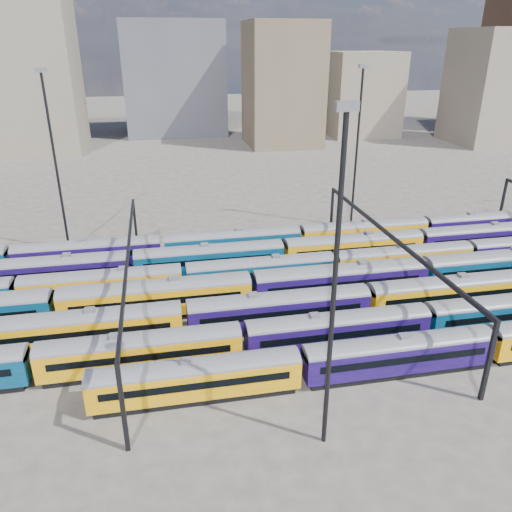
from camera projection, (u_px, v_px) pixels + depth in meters
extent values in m
plane|color=#443E39|center=(305.00, 302.00, 59.78)|extent=(500.00, 500.00, 0.00)
cube|color=black|center=(197.00, 395.00, 43.60)|extent=(17.27, 2.24, 0.64)
cube|color=#C38107|center=(196.00, 380.00, 42.95)|extent=(18.18, 2.64, 2.64)
cylinder|color=#4C4C51|center=(195.00, 367.00, 42.42)|extent=(18.18, 2.64, 2.64)
cube|color=black|center=(197.00, 386.00, 41.62)|extent=(16.00, 0.06, 0.68)
cube|color=black|center=(194.00, 367.00, 44.02)|extent=(16.00, 0.06, 0.68)
cube|color=slate|center=(195.00, 360.00, 42.14)|extent=(0.91, 0.82, 0.32)
cube|color=black|center=(396.00, 370.00, 46.95)|extent=(17.27, 2.24, 0.64)
cube|color=#14083C|center=(398.00, 355.00, 46.30)|extent=(18.18, 2.64, 2.64)
cylinder|color=#4C4C51|center=(400.00, 343.00, 45.77)|extent=(18.18, 2.64, 2.64)
cube|color=black|center=(405.00, 361.00, 44.97)|extent=(16.00, 0.06, 0.68)
cube|color=black|center=(392.00, 344.00, 47.37)|extent=(16.00, 0.06, 0.68)
cube|color=slate|center=(401.00, 337.00, 45.49)|extent=(0.91, 0.82, 0.32)
cube|color=black|center=(143.00, 367.00, 47.27)|extent=(17.74, 2.30, 0.65)
cube|color=#C38107|center=(142.00, 352.00, 46.60)|extent=(18.67, 2.71, 2.71)
cylinder|color=#4C4C51|center=(140.00, 340.00, 46.06)|extent=(18.67, 2.71, 2.71)
cube|color=black|center=(141.00, 358.00, 45.23)|extent=(16.43, 0.06, 0.70)
cube|color=black|center=(141.00, 342.00, 47.71)|extent=(16.43, 0.06, 0.70)
cube|color=slate|center=(140.00, 333.00, 45.77)|extent=(0.93, 0.84, 0.33)
cube|color=black|center=(336.00, 345.00, 50.71)|extent=(17.74, 2.30, 0.65)
cube|color=#14083C|center=(338.00, 331.00, 50.04)|extent=(18.67, 2.71, 2.71)
cylinder|color=#4C4C51|center=(338.00, 319.00, 49.50)|extent=(18.67, 2.71, 2.71)
cube|color=black|center=(343.00, 336.00, 48.67)|extent=(16.43, 0.06, 0.70)
cube|color=black|center=(333.00, 321.00, 51.14)|extent=(16.43, 0.06, 0.70)
cube|color=slate|center=(339.00, 313.00, 49.21)|extent=(0.93, 0.84, 0.33)
cube|color=black|center=(505.00, 326.00, 54.14)|extent=(17.74, 2.30, 0.65)
cube|color=#042C48|center=(508.00, 312.00, 53.48)|extent=(18.67, 2.71, 2.71)
cylinder|color=#4C4C51|center=(511.00, 301.00, 52.94)|extent=(18.67, 2.71, 2.71)
cube|color=black|center=(501.00, 304.00, 54.58)|extent=(16.43, 0.06, 0.70)
cube|color=slate|center=(512.00, 295.00, 52.65)|extent=(0.93, 0.84, 0.33)
cube|color=black|center=(85.00, 345.00, 50.72)|extent=(18.67, 2.42, 0.69)
cube|color=#C38107|center=(83.00, 330.00, 50.02)|extent=(19.65, 2.85, 2.85)
cylinder|color=#4C4C51|center=(81.00, 318.00, 49.45)|extent=(19.65, 2.85, 2.85)
cube|color=black|center=(81.00, 335.00, 48.59)|extent=(17.29, 0.06, 0.74)
cube|color=black|center=(84.00, 320.00, 51.19)|extent=(17.29, 0.06, 0.74)
cube|color=slate|center=(80.00, 311.00, 49.15)|extent=(0.98, 0.88, 0.34)
cube|color=black|center=(279.00, 325.00, 54.34)|extent=(18.67, 2.42, 0.69)
cube|color=#14083C|center=(279.00, 310.00, 53.63)|extent=(19.65, 2.85, 2.85)
cylinder|color=#4C4C51|center=(279.00, 299.00, 53.07)|extent=(19.65, 2.85, 2.85)
cube|color=black|center=(282.00, 314.00, 52.20)|extent=(17.29, 0.06, 0.74)
cube|color=black|center=(276.00, 301.00, 54.80)|extent=(17.29, 0.06, 0.74)
cube|color=slate|center=(279.00, 292.00, 52.77)|extent=(0.98, 0.88, 0.34)
cube|color=black|center=(448.00, 307.00, 57.95)|extent=(18.67, 2.42, 0.69)
cube|color=#C38107|center=(450.00, 293.00, 57.25)|extent=(19.65, 2.85, 2.85)
cylinder|color=#4C4C51|center=(452.00, 282.00, 56.68)|extent=(19.65, 2.85, 2.85)
cube|color=black|center=(458.00, 297.00, 55.81)|extent=(17.29, 0.06, 0.74)
cube|color=black|center=(444.00, 285.00, 58.41)|extent=(17.29, 0.06, 0.74)
cube|color=slate|center=(453.00, 276.00, 56.38)|extent=(0.98, 0.88, 0.34)
cube|color=black|center=(158.00, 313.00, 56.53)|extent=(19.98, 2.59, 0.74)
cube|color=#C38107|center=(157.00, 299.00, 55.78)|extent=(21.03, 3.05, 3.05)
cylinder|color=#4C4C51|center=(156.00, 286.00, 55.18)|extent=(21.03, 3.05, 3.05)
cube|color=black|center=(157.00, 302.00, 54.25)|extent=(18.51, 0.06, 0.79)
cube|color=black|center=(157.00, 289.00, 57.03)|extent=(18.51, 0.06, 0.79)
cube|color=slate|center=(155.00, 280.00, 54.85)|extent=(1.05, 0.95, 0.37)
cube|color=black|center=(339.00, 296.00, 60.39)|extent=(19.98, 2.59, 0.74)
cube|color=#14083C|center=(340.00, 282.00, 59.64)|extent=(21.03, 3.05, 3.05)
cylinder|color=#4C4C51|center=(341.00, 270.00, 59.03)|extent=(21.03, 3.05, 3.05)
cube|color=black|center=(345.00, 285.00, 58.10)|extent=(18.51, 0.06, 0.79)
cube|color=black|center=(336.00, 274.00, 60.89)|extent=(18.51, 0.06, 0.79)
cube|color=slate|center=(342.00, 264.00, 58.71)|extent=(1.05, 0.95, 0.37)
cube|color=black|center=(499.00, 281.00, 64.25)|extent=(19.98, 2.59, 0.74)
cube|color=#042C48|center=(502.00, 267.00, 63.50)|extent=(21.03, 3.05, 3.05)
cylinder|color=#4C4C51|center=(504.00, 256.00, 62.89)|extent=(21.03, 3.05, 3.05)
cube|color=black|center=(510.00, 270.00, 61.96)|extent=(18.51, 0.06, 0.79)
cube|color=black|center=(495.00, 260.00, 64.74)|extent=(18.51, 0.06, 0.79)
cube|color=slate|center=(505.00, 250.00, 62.57)|extent=(1.05, 0.95, 0.37)
cube|color=black|center=(104.00, 298.00, 59.93)|extent=(17.70, 2.30, 0.65)
cube|color=#C38107|center=(103.00, 286.00, 59.26)|extent=(18.63, 2.70, 2.70)
cylinder|color=#4C4C51|center=(101.00, 276.00, 58.72)|extent=(18.63, 2.70, 2.70)
cube|color=black|center=(101.00, 289.00, 57.90)|extent=(16.39, 0.06, 0.70)
cube|color=black|center=(103.00, 278.00, 60.36)|extent=(16.39, 0.06, 0.70)
cube|color=slate|center=(101.00, 270.00, 58.44)|extent=(0.93, 0.84, 0.33)
cube|color=black|center=(261.00, 284.00, 63.36)|extent=(17.70, 2.30, 0.65)
cube|color=#042C48|center=(261.00, 272.00, 62.69)|extent=(18.63, 2.70, 2.70)
cylinder|color=#4C4C51|center=(261.00, 263.00, 62.15)|extent=(18.63, 2.70, 2.70)
cube|color=black|center=(263.00, 275.00, 61.33)|extent=(16.39, 0.06, 0.70)
cube|color=black|center=(259.00, 266.00, 63.79)|extent=(16.39, 0.06, 0.70)
cube|color=slate|center=(261.00, 257.00, 61.87)|extent=(0.93, 0.84, 0.33)
cube|color=black|center=(401.00, 272.00, 66.79)|extent=(17.70, 2.30, 0.65)
cube|color=#C38107|center=(403.00, 260.00, 66.12)|extent=(18.63, 2.70, 2.70)
cylinder|color=#4C4C51|center=(404.00, 251.00, 65.58)|extent=(18.63, 2.70, 2.70)
cube|color=black|center=(408.00, 262.00, 64.76)|extent=(16.39, 0.06, 0.70)
cube|color=black|center=(398.00, 254.00, 67.22)|extent=(16.39, 0.06, 0.70)
cube|color=slate|center=(404.00, 246.00, 65.30)|extent=(0.93, 0.84, 0.33)
cube|color=black|center=(52.00, 285.00, 63.21)|extent=(18.56, 2.41, 0.68)
cube|color=#14083C|center=(50.00, 272.00, 62.51)|extent=(19.53, 2.83, 2.83)
cylinder|color=#4C4C51|center=(48.00, 262.00, 61.94)|extent=(19.53, 2.83, 2.83)
cube|color=black|center=(47.00, 275.00, 61.08)|extent=(17.19, 0.06, 0.73)
cube|color=black|center=(51.00, 265.00, 63.66)|extent=(17.19, 0.06, 0.73)
cube|color=slate|center=(47.00, 256.00, 61.64)|extent=(0.98, 0.88, 0.34)
cube|color=black|center=(210.00, 272.00, 66.80)|extent=(18.56, 2.41, 0.68)
cube|color=#042C48|center=(210.00, 260.00, 66.10)|extent=(19.53, 2.83, 2.83)
cylinder|color=#4C4C51|center=(209.00, 250.00, 65.53)|extent=(19.53, 2.83, 2.83)
cube|color=black|center=(211.00, 262.00, 64.67)|extent=(17.19, 0.06, 0.73)
cube|color=black|center=(208.00, 253.00, 67.26)|extent=(17.19, 0.06, 0.73)
cube|color=slate|center=(209.00, 244.00, 65.23)|extent=(0.98, 0.88, 0.34)
cube|color=black|center=(352.00, 260.00, 70.39)|extent=(18.56, 2.41, 0.68)
cube|color=#C38107|center=(353.00, 248.00, 69.69)|extent=(19.53, 2.83, 2.83)
cylinder|color=#4C4C51|center=(354.00, 239.00, 69.13)|extent=(19.53, 2.83, 2.83)
cube|color=black|center=(357.00, 250.00, 68.26)|extent=(17.19, 0.06, 0.73)
cube|color=black|center=(350.00, 242.00, 70.85)|extent=(17.19, 0.06, 0.73)
cube|color=slate|center=(354.00, 234.00, 68.83)|extent=(0.98, 0.88, 0.34)
cube|color=black|center=(480.00, 249.00, 73.98)|extent=(18.56, 2.41, 0.68)
cube|color=#14083C|center=(483.00, 238.00, 73.28)|extent=(19.53, 2.83, 2.83)
cylinder|color=#4C4C51|center=(484.00, 229.00, 72.72)|extent=(19.53, 2.83, 2.83)
cube|color=black|center=(489.00, 239.00, 71.85)|extent=(17.19, 0.06, 0.73)
cube|color=black|center=(477.00, 233.00, 74.44)|extent=(17.19, 0.06, 0.73)
cube|color=slate|center=(485.00, 224.00, 72.42)|extent=(0.98, 0.88, 0.34)
cube|color=black|center=(90.00, 266.00, 68.45)|extent=(18.32, 2.38, 0.67)
cube|color=#14083C|center=(88.00, 254.00, 67.76)|extent=(19.28, 2.80, 2.80)
cylinder|color=#4C4C51|center=(87.00, 245.00, 67.20)|extent=(19.28, 2.80, 2.80)
cube|color=black|center=(87.00, 256.00, 66.35)|extent=(16.97, 0.06, 0.72)
cube|color=black|center=(89.00, 248.00, 68.90)|extent=(16.97, 0.06, 0.72)
cube|color=slate|center=(86.00, 240.00, 66.90)|extent=(0.96, 0.87, 0.34)
cube|color=black|center=(233.00, 255.00, 71.99)|extent=(18.32, 2.38, 0.67)
cube|color=#042C48|center=(233.00, 244.00, 71.30)|extent=(19.28, 2.80, 2.80)
cylinder|color=#4C4C51|center=(233.00, 235.00, 70.75)|extent=(19.28, 2.80, 2.80)
cube|color=black|center=(234.00, 245.00, 69.89)|extent=(16.97, 0.06, 0.72)
cube|color=black|center=(231.00, 238.00, 72.44)|extent=(16.97, 0.06, 0.72)
cube|color=slate|center=(233.00, 230.00, 70.45)|extent=(0.96, 0.87, 0.34)
cube|color=black|center=(363.00, 245.00, 75.54)|extent=(18.32, 2.38, 0.67)
cube|color=#C38107|center=(364.00, 234.00, 74.85)|extent=(19.28, 2.80, 2.80)
cylinder|color=#4C4C51|center=(364.00, 225.00, 74.29)|extent=(19.28, 2.80, 2.80)
cube|color=black|center=(368.00, 235.00, 73.44)|extent=(16.97, 0.06, 0.72)
cube|color=black|center=(360.00, 229.00, 75.99)|extent=(16.97, 0.06, 0.72)
cube|color=slate|center=(365.00, 221.00, 74.00)|extent=(0.96, 0.87, 0.34)
cube|color=black|center=(481.00, 236.00, 79.09)|extent=(18.32, 2.38, 0.67)
cube|color=#14083C|center=(483.00, 225.00, 78.40)|extent=(19.28, 2.80, 2.80)
cylinder|color=#4C4C51|center=(484.00, 217.00, 77.84)|extent=(19.28, 2.80, 2.80)
cube|color=black|center=(489.00, 226.00, 76.99)|extent=(16.97, 0.06, 0.72)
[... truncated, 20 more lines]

